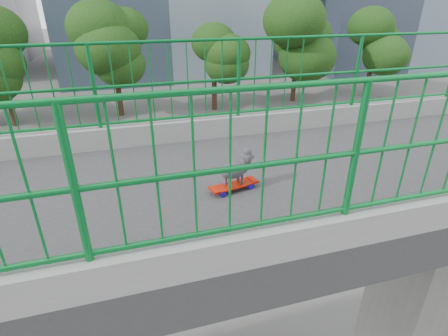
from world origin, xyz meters
TOP-DOWN VIEW (x-y plane):
  - road at (-13.00, 0.00)m, footprint 18.00×90.00m
  - street_trees at (-26.03, 1.06)m, footprint 5.30×60.40m
  - skateboard at (0.27, 5.40)m, footprint 0.28×0.57m
  - poodle at (0.27, 5.42)m, footprint 0.24×0.43m
  - car_1 at (-9.20, 9.83)m, footprint 1.65×4.73m
  - car_2 at (-12.40, 15.17)m, footprint 2.53×5.49m
  - car_3 at (-15.60, 12.23)m, footprint 1.83×4.49m

SIDE VIEW (x-z plane):
  - road at x=-13.00m, z-range 0.00..0.02m
  - car_3 at x=-15.60m, z-range 0.00..1.30m
  - car_2 at x=-12.40m, z-range 0.00..1.52m
  - car_1 at x=-9.20m, z-range 0.00..1.56m
  - street_trees at x=-26.03m, z-range 1.09..8.35m
  - skateboard at x=0.27m, z-range 7.02..7.09m
  - poodle at x=0.27m, z-range 7.09..7.45m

